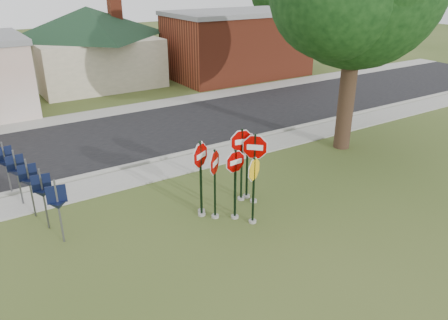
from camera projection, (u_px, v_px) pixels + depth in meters
ground at (253, 230)px, 13.32m from camera, size 120.00×120.00×0.00m
sidewalk_near at (172, 168)px, 17.57m from camera, size 60.00×1.60×0.06m
road at (130, 136)px, 21.05m from camera, size 60.00×7.00×0.04m
sidewalk_far at (102, 113)px, 24.38m from camera, size 60.00×1.60×0.06m
curb at (161, 158)px, 18.32m from camera, size 60.00×0.20×0.14m
stop_sign_center at (235, 176)px, 13.43m from camera, size 0.96×0.24×2.45m
stop_sign_yellow at (254, 183)px, 13.21m from camera, size 0.87×0.47×2.32m
stop_sign_left at (215, 175)px, 13.45m from camera, size 0.82×0.70×2.46m
stop_sign_right at (255, 158)px, 14.35m from camera, size 0.86×0.79×2.60m
stop_sign_back_right at (242, 154)px, 14.48m from camera, size 1.08×0.25×2.70m
stop_sign_back_left at (200, 167)px, 13.71m from camera, size 0.96×0.67×2.61m
stop_sign_far_right at (247, 155)px, 14.68m from camera, size 0.24×1.13×2.58m
stop_sign_far_left at (201, 169)px, 13.51m from camera, size 0.95×0.53×2.64m
route_sign_row at (29, 182)px, 13.64m from camera, size 1.43×4.63×2.00m
building_house at (88, 30)px, 29.91m from camera, size 11.60×11.60×6.20m
building_brick at (237, 43)px, 32.64m from camera, size 10.20×6.20×4.75m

